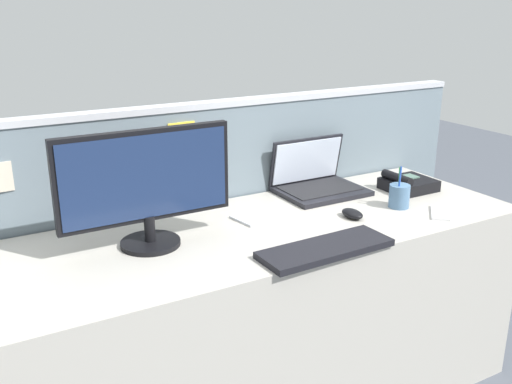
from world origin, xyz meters
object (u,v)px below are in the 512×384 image
object	(u,v)px
computer_mouse_right_hand	(352,214)
desk_phone	(407,184)
cell_phone_silver_slab	(247,220)
desktop_monitor	(146,183)
keyboard_main	(326,249)
pen_cup	(399,196)
laptop	(316,180)
cell_phone_white_slab	(440,213)

from	to	relation	value
computer_mouse_right_hand	desk_phone	bearing A→B (deg)	18.81
cell_phone_silver_slab	desktop_monitor	bearing A→B (deg)	174.01
keyboard_main	pen_cup	bearing A→B (deg)	20.91
laptop	desk_phone	world-z (taller)	laptop
laptop	keyboard_main	xyz separation A→B (m)	(-0.34, -0.54, -0.04)
cell_phone_silver_slab	computer_mouse_right_hand	bearing A→B (deg)	-35.46
keyboard_main	cell_phone_white_slab	distance (m)	0.59
laptop	pen_cup	world-z (taller)	laptop
laptop	pen_cup	size ratio (longest dim) A/B	2.07
desk_phone	keyboard_main	bearing A→B (deg)	-153.04
computer_mouse_right_hand	cell_phone_white_slab	size ratio (longest dim) A/B	0.65
cell_phone_white_slab	laptop	bearing A→B (deg)	162.21
laptop	keyboard_main	bearing A→B (deg)	-122.28
desk_phone	keyboard_main	world-z (taller)	desk_phone
desk_phone	cell_phone_silver_slab	size ratio (longest dim) A/B	1.60
cell_phone_silver_slab	desk_phone	bearing A→B (deg)	-12.00
laptop	desk_phone	distance (m)	0.40
desk_phone	computer_mouse_right_hand	bearing A→B (deg)	-160.59
cell_phone_white_slab	computer_mouse_right_hand	bearing A→B (deg)	-158.74
pen_cup	cell_phone_silver_slab	xyz separation A→B (m)	(-0.59, 0.17, -0.04)
desktop_monitor	keyboard_main	size ratio (longest dim) A/B	1.28
desktop_monitor	desk_phone	distance (m)	1.18
keyboard_main	computer_mouse_right_hand	xyz separation A→B (m)	(0.27, 0.20, 0.01)
cell_phone_silver_slab	keyboard_main	bearing A→B (deg)	-87.04
desktop_monitor	laptop	xyz separation A→B (m)	(0.81, 0.20, -0.17)
desktop_monitor	desk_phone	size ratio (longest dim) A/B	2.90
pen_cup	desk_phone	bearing A→B (deg)	38.31
desk_phone	computer_mouse_right_hand	xyz separation A→B (m)	(-0.42, -0.15, -0.01)
desktop_monitor	keyboard_main	distance (m)	0.62
pen_cup	cell_phone_silver_slab	size ratio (longest dim) A/B	1.35
desktop_monitor	pen_cup	bearing A→B (deg)	-7.90
laptop	computer_mouse_right_hand	xyz separation A→B (m)	(-0.07, -0.33, -0.03)
computer_mouse_right_hand	cell_phone_silver_slab	size ratio (longest dim) A/B	0.80
desktop_monitor	cell_phone_white_slab	distance (m)	1.12
keyboard_main	cell_phone_white_slab	bearing A→B (deg)	5.45
keyboard_main	cell_phone_white_slab	world-z (taller)	keyboard_main
desktop_monitor	keyboard_main	xyz separation A→B (m)	(0.47, -0.34, -0.20)
desktop_monitor	computer_mouse_right_hand	size ratio (longest dim) A/B	5.83
desktop_monitor	desk_phone	world-z (taller)	desktop_monitor
laptop	cell_phone_white_slab	world-z (taller)	laptop
pen_cup	cell_phone_white_slab	distance (m)	0.17
computer_mouse_right_hand	cell_phone_white_slab	xyz separation A→B (m)	(0.32, -0.13, -0.01)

